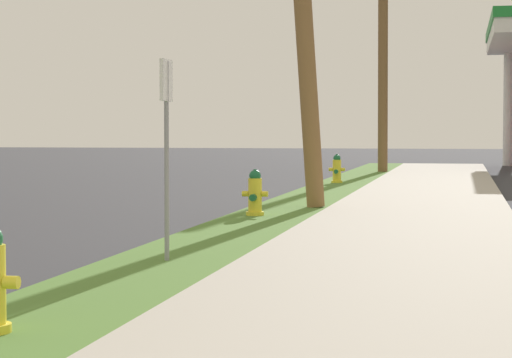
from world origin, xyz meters
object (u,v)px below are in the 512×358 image
object	(u,v)px
utility_pole_background	(383,29)
street_sign_post	(166,117)
fire_hydrant_third	(337,170)
fire_hydrant_second	(255,195)

from	to	relation	value
utility_pole_background	street_sign_post	bearing A→B (deg)	-91.19
fire_hydrant_third	fire_hydrant_second	bearing A→B (deg)	-90.44
fire_hydrant_second	street_sign_post	size ratio (longest dim) A/B	0.35
fire_hydrant_second	fire_hydrant_third	distance (m)	10.52
street_sign_post	fire_hydrant_third	bearing A→B (deg)	90.45
street_sign_post	utility_pole_background	bearing A→B (deg)	88.81
utility_pole_background	street_sign_post	distance (m)	24.01
fire_hydrant_third	utility_pole_background	bearing A→B (deg)	85.24
fire_hydrant_third	utility_pole_background	world-z (taller)	utility_pole_background
utility_pole_background	fire_hydrant_third	bearing A→B (deg)	-94.76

